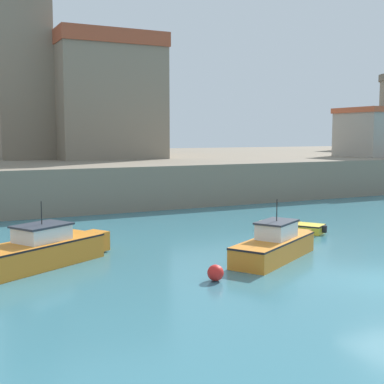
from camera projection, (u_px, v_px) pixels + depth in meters
The scene contains 8 objects.
ground_plane at pixel (383, 280), 18.81m from camera, with size 200.00×200.00×0.00m, color teal.
quay_seawall at pixel (86, 170), 53.62m from camera, with size 120.00×40.00×2.96m, color gray.
motorboat_orange_1 at pixel (41, 250), 20.77m from camera, with size 6.20×4.33×2.53m.
motorboat_orange_2 at pixel (275, 245), 21.96m from camera, with size 5.56×3.97×2.46m.
dinghy_yellow_3 at pixel (293, 227), 28.10m from camera, with size 2.65×3.42×0.54m.
mooring_buoy at pixel (215, 273), 18.65m from camera, with size 0.58×0.58×0.58m, color red.
church at pixel (81, 93), 49.32m from camera, with size 14.07×15.71×15.77m.
harbor_shed_mid_row at pixel (373, 132), 50.87m from camera, with size 5.63×5.70×4.59m.
Camera 1 is at (-14.18, -13.48, 5.13)m, focal length 50.00 mm.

